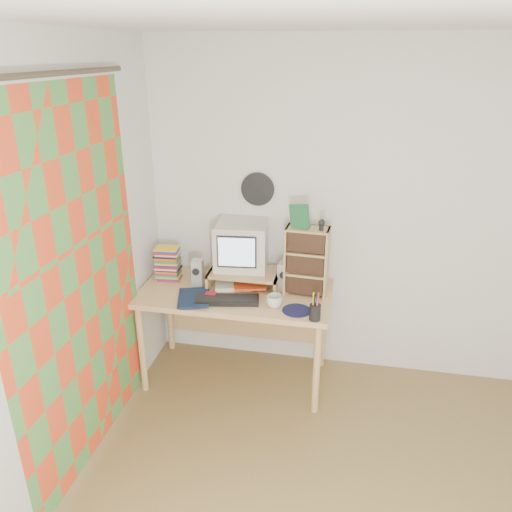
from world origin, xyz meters
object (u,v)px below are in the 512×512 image
at_px(crt_monitor, 241,247).
at_px(diary, 178,297).
at_px(keyboard, 227,300).
at_px(cd_rack, 307,261).
at_px(mug, 274,301).
at_px(dvd_stack, 168,264).
at_px(desk, 237,303).

xyz_separation_m(crt_monitor, diary, (-0.37, -0.37, -0.27)).
bearing_deg(keyboard, crt_monitor, 74.88).
relative_size(cd_rack, mug, 4.57).
bearing_deg(cd_rack, keyboard, -151.07).
bearing_deg(crt_monitor, mug, -53.42).
xyz_separation_m(keyboard, dvd_stack, (-0.53, 0.28, 0.11)).
distance_m(desk, diary, 0.48).
bearing_deg(diary, cd_rack, 2.63).
distance_m(cd_rack, diary, 0.94).
distance_m(keyboard, dvd_stack, 0.61).
distance_m(keyboard, mug, 0.34).
bearing_deg(cd_rack, mug, -122.65).
bearing_deg(cd_rack, dvd_stack, -178.03).
distance_m(dvd_stack, mug, 0.92).
xyz_separation_m(keyboard, mug, (0.34, -0.01, 0.03)).
xyz_separation_m(dvd_stack, cd_rack, (1.06, -0.03, 0.13)).
xyz_separation_m(dvd_stack, mug, (0.87, -0.29, -0.08)).
height_order(desk, dvd_stack, dvd_stack).
distance_m(desk, mug, 0.44).
bearing_deg(crt_monitor, diary, -141.08).
bearing_deg(diary, crt_monitor, 28.94).
height_order(desk, keyboard, keyboard).
xyz_separation_m(desk, keyboard, (-0.01, -0.24, 0.15)).
bearing_deg(dvd_stack, desk, -9.41).
xyz_separation_m(desk, diary, (-0.36, -0.28, 0.16)).
bearing_deg(mug, cd_rack, 53.65).
bearing_deg(keyboard, dvd_stack, 142.30).
bearing_deg(dvd_stack, cd_rack, -7.05).
height_order(dvd_stack, cd_rack, cd_rack).
distance_m(desk, keyboard, 0.28).
height_order(crt_monitor, cd_rack, cd_rack).
bearing_deg(mug, keyboard, 178.52).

